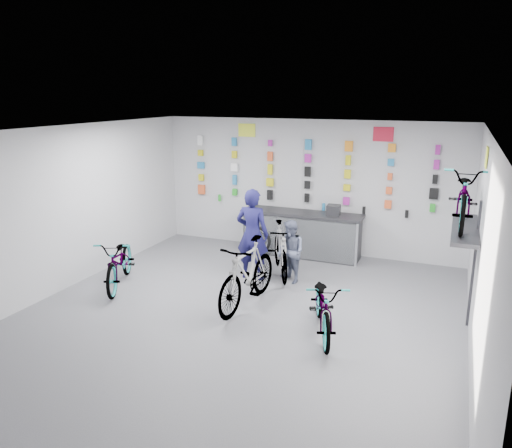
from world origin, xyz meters
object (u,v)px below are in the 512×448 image
at_px(counter, 301,235).
at_px(bike_left, 120,261).
at_px(clerk, 252,234).
at_px(bike_center, 247,274).
at_px(bike_service, 281,250).
at_px(bike_right, 324,305).
at_px(customer, 291,252).

xyz_separation_m(counter, bike_left, (-2.62, -3.04, -0.00)).
distance_m(bike_left, clerk, 2.56).
bearing_deg(bike_center, bike_service, 94.14).
xyz_separation_m(bike_left, bike_service, (2.61, 1.69, 0.05)).
bearing_deg(bike_center, bike_left, -173.98).
bearing_deg(bike_right, bike_service, 103.63).
bearing_deg(customer, bike_service, 175.14).
height_order(bike_left, bike_service, bike_service).
distance_m(counter, clerk, 1.83).
xyz_separation_m(bike_service, clerk, (-0.46, -0.37, 0.37)).
xyz_separation_m(counter, bike_right, (1.44, -3.49, -0.03)).
distance_m(bike_left, bike_center, 2.59).
xyz_separation_m(bike_center, bike_service, (0.02, 1.64, -0.05)).
relative_size(bike_left, customer, 1.52).
bearing_deg(bike_right, bike_left, 153.30).
relative_size(counter, bike_center, 1.39).
distance_m(bike_center, customer, 1.39).
relative_size(bike_left, bike_center, 0.95).
xyz_separation_m(counter, clerk, (-0.47, -1.72, 0.41)).
distance_m(counter, bike_left, 4.01).
bearing_deg(customer, bike_right, -19.68).
bearing_deg(counter, bike_right, -67.63).
bearing_deg(counter, customer, -79.90).
relative_size(counter, clerk, 1.50).
distance_m(counter, bike_right, 3.78).
relative_size(bike_left, bike_service, 1.05).
xyz_separation_m(bike_left, bike_center, (2.59, 0.05, 0.10)).
distance_m(counter, bike_service, 1.35).
xyz_separation_m(counter, customer, (0.29, -1.63, 0.12)).
xyz_separation_m(counter, bike_center, (-0.03, -2.99, 0.10)).
distance_m(bike_center, clerk, 1.38).
bearing_deg(bike_left, bike_service, 8.68).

